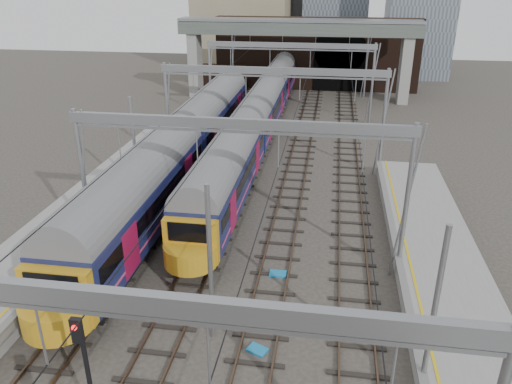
# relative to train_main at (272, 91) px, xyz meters

# --- Properties ---
(ground) EXTENTS (160.00, 160.00, 0.00)m
(ground) POSITION_rel_train_main_xyz_m (2.00, -38.49, -2.50)
(ground) COLOR #38332D
(ground) RESTS_ON ground
(tracks) EXTENTS (14.40, 80.00, 0.22)m
(tracks) POSITION_rel_train_main_xyz_m (2.00, -23.49, -2.48)
(tracks) COLOR #4C3828
(tracks) RESTS_ON ground
(overhead_line) EXTENTS (16.80, 80.00, 8.00)m
(overhead_line) POSITION_rel_train_main_xyz_m (2.00, -17.00, 4.07)
(overhead_line) COLOR gray
(overhead_line) RESTS_ON ground
(retaining_wall) EXTENTS (28.00, 2.75, 9.00)m
(retaining_wall) POSITION_rel_train_main_xyz_m (3.40, 13.45, 1.83)
(retaining_wall) COLOR black
(retaining_wall) RESTS_ON ground
(overbridge) EXTENTS (28.00, 3.00, 9.25)m
(overbridge) POSITION_rel_train_main_xyz_m (2.00, 7.51, 4.77)
(overbridge) COLOR gray
(overbridge) RESTS_ON ground
(train_main) EXTENTS (2.82, 65.22, 4.85)m
(train_main) POSITION_rel_train_main_xyz_m (0.00, 0.00, 0.00)
(train_main) COLOR black
(train_main) RESTS_ON ground
(train_second) EXTENTS (3.10, 35.77, 5.23)m
(train_second) POSITION_rel_train_main_xyz_m (-4.00, -20.09, 0.16)
(train_second) COLOR black
(train_second) RESTS_ON ground
(signal_near_left) EXTENTS (0.34, 0.46, 4.77)m
(signal_near_left) POSITION_rel_train_main_xyz_m (-0.74, -41.80, 0.52)
(signal_near_left) COLOR black
(signal_near_left) RESTS_ON ground
(equip_cover_a) EXTENTS (0.88, 0.74, 0.09)m
(equip_cover_a) POSITION_rel_train_main_xyz_m (1.57, -35.23, -2.46)
(equip_cover_a) COLOR #1778B2
(equip_cover_a) RESTS_ON ground
(equip_cover_b) EXTENTS (0.95, 0.84, 0.09)m
(equip_cover_b) POSITION_rel_train_main_xyz_m (3.99, -37.09, -2.45)
(equip_cover_b) COLOR #1778B2
(equip_cover_b) RESTS_ON ground
(equip_cover_c) EXTENTS (0.88, 0.63, 0.10)m
(equip_cover_c) POSITION_rel_train_main_xyz_m (4.19, -31.41, -2.45)
(equip_cover_c) COLOR #1778B2
(equip_cover_c) RESTS_ON ground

